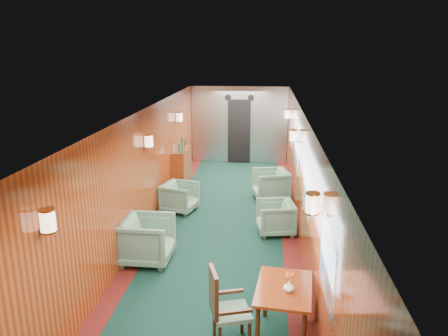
# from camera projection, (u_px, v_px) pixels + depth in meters

# --- Properties ---
(room) EXTENTS (12.00, 12.10, 2.40)m
(room) POSITION_uv_depth(u_px,v_px,m) (218.00, 157.00, 7.81)
(room) COLOR black
(room) RESTS_ON ground
(bulkhead) EXTENTS (2.98, 0.17, 2.39)m
(bulkhead) POSITION_uv_depth(u_px,v_px,m) (239.00, 125.00, 13.60)
(bulkhead) COLOR silver
(bulkhead) RESTS_ON ground
(windows_right) EXTENTS (0.02, 8.60, 0.80)m
(windows_right) POSITION_uv_depth(u_px,v_px,m) (301.00, 166.00, 7.96)
(windows_right) COLOR #A5A8AB
(windows_right) RESTS_ON ground
(wall_sconces) EXTENTS (2.97, 7.97, 0.25)m
(wall_sconces) POSITION_uv_depth(u_px,v_px,m) (222.00, 142.00, 8.31)
(wall_sconces) COLOR beige
(wall_sconces) RESTS_ON ground
(dining_table) EXTENTS (0.76, 1.02, 0.71)m
(dining_table) POSITION_uv_depth(u_px,v_px,m) (284.00, 295.00, 5.36)
(dining_table) COLOR maroon
(dining_table) RESTS_ON ground
(side_chair) EXTENTS (0.56, 0.58, 1.02)m
(side_chair) POSITION_uv_depth(u_px,v_px,m) (224.00, 305.00, 5.24)
(side_chair) COLOR #204B3A
(side_chair) RESTS_ON ground
(credenza) EXTENTS (0.35, 1.11, 1.27)m
(credenza) POSITION_uv_depth(u_px,v_px,m) (182.00, 167.00, 11.42)
(credenza) COLOR maroon
(credenza) RESTS_ON ground
(flower_vase) EXTENTS (0.17, 0.17, 0.13)m
(flower_vase) POSITION_uv_depth(u_px,v_px,m) (289.00, 286.00, 5.22)
(flower_vase) COLOR white
(flower_vase) RESTS_ON dining_table
(armchair_left_near) EXTENTS (0.87, 0.85, 0.79)m
(armchair_left_near) POSITION_uv_depth(u_px,v_px,m) (147.00, 240.00, 7.39)
(armchair_left_near) COLOR #204B3A
(armchair_left_near) RESTS_ON ground
(armchair_left_far) EXTENTS (0.86, 0.85, 0.65)m
(armchair_left_far) POSITION_uv_depth(u_px,v_px,m) (180.00, 197.00, 9.69)
(armchair_left_far) COLOR #204B3A
(armchair_left_far) RESTS_ON ground
(armchair_right_near) EXTENTS (0.81, 0.80, 0.64)m
(armchair_right_near) POSITION_uv_depth(u_px,v_px,m) (275.00, 218.00, 8.53)
(armchair_right_near) COLOR #204B3A
(armchair_right_near) RESTS_ON ground
(armchair_right_far) EXTENTS (0.97, 0.95, 0.73)m
(armchair_right_far) POSITION_uv_depth(u_px,v_px,m) (270.00, 185.00, 10.41)
(armchair_right_far) COLOR #204B3A
(armchair_right_far) RESTS_ON ground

